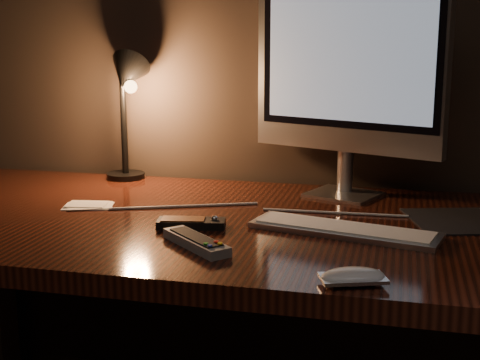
% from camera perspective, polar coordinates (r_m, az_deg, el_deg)
% --- Properties ---
extents(desk, '(1.60, 0.75, 0.75)m').
position_cam_1_polar(desk, '(1.51, -0.03, -7.38)').
color(desk, '#3D170D').
rests_on(desk, ground).
extents(monitor, '(0.45, 0.20, 0.50)m').
position_cam_1_polar(monitor, '(1.58, 9.14, 9.12)').
color(monitor, silver).
rests_on(monitor, desk).
extents(keyboard, '(0.38, 0.18, 0.01)m').
position_cam_1_polar(keyboard, '(1.32, 8.87, -4.18)').
color(keyboard, silver).
rests_on(keyboard, desk).
extents(mousepad, '(0.30, 0.26, 0.00)m').
position_cam_1_polar(mousepad, '(1.47, 19.27, -3.28)').
color(mousepad, black).
rests_on(mousepad, desk).
extents(mouse, '(0.11, 0.08, 0.02)m').
position_cam_1_polar(mouse, '(1.05, 9.61, -8.34)').
color(mouse, white).
rests_on(mouse, desk).
extents(media_remote, '(0.14, 0.07, 0.03)m').
position_cam_1_polar(media_remote, '(1.35, -4.19, -3.67)').
color(media_remote, black).
rests_on(media_remote, desk).
extents(tv_remote, '(0.16, 0.15, 0.02)m').
position_cam_1_polar(tv_remote, '(1.22, -3.78, -5.27)').
color(tv_remote, gray).
rests_on(tv_remote, desk).
extents(papers, '(0.12, 0.10, 0.01)m').
position_cam_1_polar(papers, '(1.55, -12.83, -2.13)').
color(papers, white).
rests_on(papers, desk).
extents(desk_lamp, '(0.15, 0.18, 0.35)m').
position_cam_1_polar(desk_lamp, '(1.77, -9.68, 7.31)').
color(desk_lamp, black).
rests_on(desk_lamp, desk).
extents(cable, '(0.64, 0.12, 0.01)m').
position_cam_1_polar(cable, '(1.46, 1.44, -2.63)').
color(cable, white).
rests_on(cable, desk).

